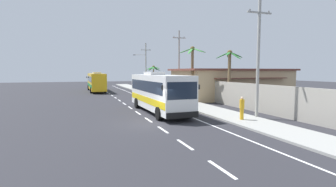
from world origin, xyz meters
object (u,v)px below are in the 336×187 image
(coach_bus_far_lane, at_px, (96,81))
(utility_pole_far, at_px, (145,65))
(pedestrian_near_kerb, at_px, (154,89))
(pedestrian_midwalk, at_px, (242,108))
(utility_pole_mid, at_px, (179,63))
(palm_nearest, at_px, (230,68))
(utility_pole_nearest, at_px, (258,56))
(motorcycle_beside_bus, at_px, (156,96))
(palm_second, at_px, (192,64))
(roadside_building, at_px, (231,83))
(coach_bus_foreground, at_px, (159,91))
(palm_third, at_px, (153,71))

(coach_bus_far_lane, bearing_deg, utility_pole_far, 15.89)
(pedestrian_near_kerb, relative_size, pedestrian_midwalk, 0.93)
(utility_pole_mid, height_order, palm_nearest, utility_pole_mid)
(pedestrian_midwalk, height_order, utility_pole_far, utility_pole_far)
(utility_pole_nearest, bearing_deg, utility_pole_far, 89.77)
(motorcycle_beside_bus, height_order, utility_pole_nearest, utility_pole_nearest)
(pedestrian_near_kerb, xyz_separation_m, palm_second, (1.65, -10.72, 3.61))
(utility_pole_nearest, bearing_deg, palm_nearest, 71.93)
(utility_pole_nearest, bearing_deg, pedestrian_midwalk, -161.05)
(utility_pole_nearest, height_order, utility_pole_mid, same)
(palm_nearest, xyz_separation_m, roadside_building, (4.65, 6.77, -2.06))
(pedestrian_midwalk, bearing_deg, coach_bus_foreground, 5.90)
(coach_bus_far_lane, distance_m, roadside_building, 24.82)
(pedestrian_midwalk, relative_size, palm_nearest, 0.28)
(palm_nearest, xyz_separation_m, palm_third, (-1.29, 25.54, -0.29))
(motorcycle_beside_bus, height_order, palm_third, palm_third)
(coach_bus_far_lane, relative_size, palm_nearest, 2.01)
(coach_bus_far_lane, relative_size, pedestrian_near_kerb, 7.61)
(utility_pole_nearest, xyz_separation_m, utility_pole_mid, (0.48, 17.73, -0.01))
(palm_nearest, bearing_deg, roadside_building, 55.51)
(utility_pole_nearest, bearing_deg, pedestrian_near_kerb, 95.02)
(utility_pole_nearest, bearing_deg, coach_bus_far_lane, 107.11)
(coach_bus_foreground, relative_size, coach_bus_far_lane, 0.89)
(utility_pole_nearest, distance_m, palm_second, 11.48)
(motorcycle_beside_bus, bearing_deg, pedestrian_near_kerb, 75.45)
(coach_bus_foreground, height_order, pedestrian_near_kerb, coach_bus_foreground)
(coach_bus_far_lane, height_order, palm_second, palm_second)
(palm_second, bearing_deg, coach_bus_far_lane, 114.74)
(coach_bus_far_lane, bearing_deg, palm_nearest, -62.83)
(pedestrian_midwalk, height_order, palm_third, palm_third)
(utility_pole_nearest, xyz_separation_m, palm_second, (-0.30, 11.47, -0.38))
(motorcycle_beside_bus, bearing_deg, palm_third, 74.58)
(motorcycle_beside_bus, bearing_deg, utility_pole_nearest, -73.49)
(motorcycle_beside_bus, relative_size, utility_pole_far, 0.20)
(motorcycle_beside_bus, distance_m, utility_pole_far, 22.45)
(coach_bus_foreground, distance_m, utility_pole_mid, 14.24)
(palm_second, bearing_deg, pedestrian_midwalk, -97.33)
(coach_bus_far_lane, relative_size, utility_pole_nearest, 1.29)
(pedestrian_midwalk, relative_size, utility_pole_far, 0.18)
(palm_nearest, relative_size, palm_third, 1.24)
(utility_pole_nearest, height_order, palm_second, utility_pole_nearest)
(palm_third, distance_m, roadside_building, 19.76)
(coach_bus_foreground, height_order, motorcycle_beside_bus, coach_bus_foreground)
(motorcycle_beside_bus, height_order, pedestrian_midwalk, pedestrian_midwalk)
(roadside_building, bearing_deg, pedestrian_midwalk, -120.65)
(utility_pole_mid, relative_size, roadside_building, 0.60)
(coach_bus_foreground, xyz_separation_m, utility_pole_nearest, (6.42, -5.65, 3.05))
(utility_pole_nearest, distance_m, palm_third, 33.55)
(coach_bus_far_lane, relative_size, pedestrian_midwalk, 7.11)
(coach_bus_foreground, height_order, pedestrian_midwalk, coach_bus_foreground)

